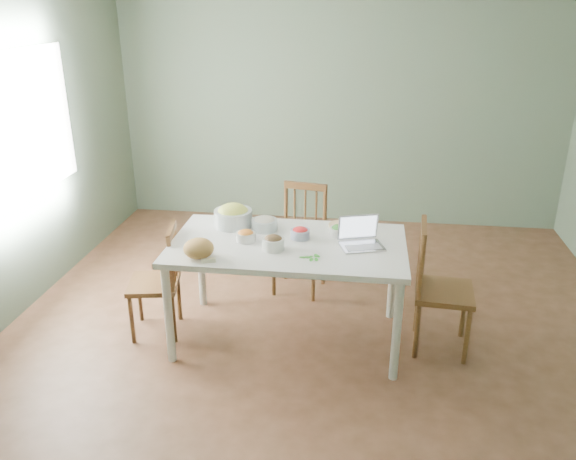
# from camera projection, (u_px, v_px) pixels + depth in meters

# --- Properties ---
(floor) EXTENTS (5.00, 5.00, 0.00)m
(floor) POSITION_uv_depth(u_px,v_px,m) (318.00, 328.00, 4.65)
(floor) COLOR #472B19
(floor) RESTS_ON ground
(wall_back) EXTENTS (5.00, 0.00, 2.70)m
(wall_back) POSITION_uv_depth(u_px,v_px,m) (340.00, 106.00, 6.44)
(wall_back) COLOR #5A6C55
(wall_back) RESTS_ON ground
(wall_front) EXTENTS (5.00, 0.00, 2.70)m
(wall_front) POSITION_uv_depth(u_px,v_px,m) (259.00, 377.00, 1.85)
(wall_front) COLOR #5A6C55
(wall_front) RESTS_ON ground
(window_left) EXTENTS (0.04, 1.60, 1.20)m
(window_left) POSITION_uv_depth(u_px,v_px,m) (20.00, 127.00, 4.67)
(window_left) COLOR white
(window_left) RESTS_ON ground
(dining_table) EXTENTS (1.72, 0.97, 0.81)m
(dining_table) POSITION_uv_depth(u_px,v_px,m) (288.00, 291.00, 4.38)
(dining_table) COLOR white
(dining_table) RESTS_ON floor
(chair_far) EXTENTS (0.49, 0.47, 0.96)m
(chair_far) POSITION_uv_depth(u_px,v_px,m) (299.00, 241.00, 5.09)
(chair_far) COLOR #382215
(chair_far) RESTS_ON floor
(chair_left) EXTENTS (0.44, 0.45, 0.88)m
(chair_left) POSITION_uv_depth(u_px,v_px,m) (153.00, 281.00, 4.45)
(chair_left) COLOR #382215
(chair_left) RESTS_ON floor
(chair_right) EXTENTS (0.45, 0.47, 0.99)m
(chair_right) POSITION_uv_depth(u_px,v_px,m) (444.00, 289.00, 4.23)
(chair_right) COLOR #382215
(chair_right) RESTS_ON floor
(bread_boule) EXTENTS (0.23, 0.23, 0.14)m
(bread_boule) POSITION_uv_depth(u_px,v_px,m) (199.00, 248.00, 3.96)
(bread_boule) COLOR tan
(bread_boule) RESTS_ON dining_table
(butter_stick) EXTENTS (0.10, 0.06, 0.03)m
(butter_stick) POSITION_uv_depth(u_px,v_px,m) (209.00, 260.00, 3.91)
(butter_stick) COLOR #FCF5CB
(butter_stick) RESTS_ON dining_table
(bowl_squash) EXTENTS (0.38, 0.38, 0.17)m
(bowl_squash) POSITION_uv_depth(u_px,v_px,m) (233.00, 215.00, 4.51)
(bowl_squash) COLOR #EFE146
(bowl_squash) RESTS_ON dining_table
(bowl_carrot) EXTENTS (0.16, 0.16, 0.08)m
(bowl_carrot) POSITION_uv_depth(u_px,v_px,m) (246.00, 236.00, 4.25)
(bowl_carrot) COLOR orange
(bowl_carrot) RESTS_ON dining_table
(bowl_onion) EXTENTS (0.25, 0.25, 0.11)m
(bowl_onion) POSITION_uv_depth(u_px,v_px,m) (265.00, 223.00, 4.44)
(bowl_onion) COLOR beige
(bowl_onion) RESTS_ON dining_table
(bowl_mushroom) EXTENTS (0.17, 0.17, 0.10)m
(bowl_mushroom) POSITION_uv_depth(u_px,v_px,m) (273.00, 243.00, 4.10)
(bowl_mushroom) COLOR #34220F
(bowl_mushroom) RESTS_ON dining_table
(bowl_redpep) EXTENTS (0.15, 0.15, 0.09)m
(bowl_redpep) POSITION_uv_depth(u_px,v_px,m) (300.00, 233.00, 4.29)
(bowl_redpep) COLOR red
(bowl_redpep) RESTS_ON dining_table
(bowl_broccoli) EXTENTS (0.17, 0.17, 0.08)m
(bowl_broccoli) POSITION_uv_depth(u_px,v_px,m) (338.00, 230.00, 4.34)
(bowl_broccoli) COLOR #115016
(bowl_broccoli) RESTS_ON dining_table
(flatbread) EXTENTS (0.22, 0.22, 0.02)m
(flatbread) POSITION_uv_depth(u_px,v_px,m) (341.00, 225.00, 4.52)
(flatbread) COLOR beige
(flatbread) RESTS_ON dining_table
(basil_bunch) EXTENTS (0.17, 0.17, 0.02)m
(basil_bunch) POSITION_uv_depth(u_px,v_px,m) (309.00, 257.00, 3.98)
(basil_bunch) COLOR #215B21
(basil_bunch) RESTS_ON dining_table
(laptop) EXTENTS (0.36, 0.32, 0.21)m
(laptop) POSITION_uv_depth(u_px,v_px,m) (363.00, 234.00, 4.11)
(laptop) COLOR silver
(laptop) RESTS_ON dining_table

